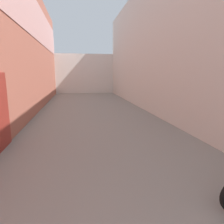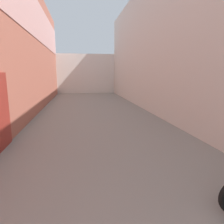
% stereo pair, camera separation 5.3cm
% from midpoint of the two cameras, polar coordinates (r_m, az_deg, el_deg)
% --- Properties ---
extents(ground_plane, '(39.97, 39.97, 0.00)m').
position_cam_midpoint_polar(ground_plane, '(8.68, -3.31, -3.63)').
color(ground_plane, gray).
extents(building_left, '(0.45, 23.97, 7.25)m').
position_cam_midpoint_polar(building_left, '(10.68, -23.52, 17.99)').
color(building_left, '#B76651').
rests_on(building_left, ground).
extents(building_right, '(0.45, 23.97, 7.50)m').
position_cam_midpoint_polar(building_right, '(11.27, 13.07, 18.65)').
color(building_right, beige).
rests_on(building_right, ground).
extents(building_far_end, '(9.18, 2.00, 4.21)m').
position_cam_midpoint_polar(building_far_end, '(23.36, -7.39, 10.65)').
color(building_far_end, silver).
rests_on(building_far_end, ground).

